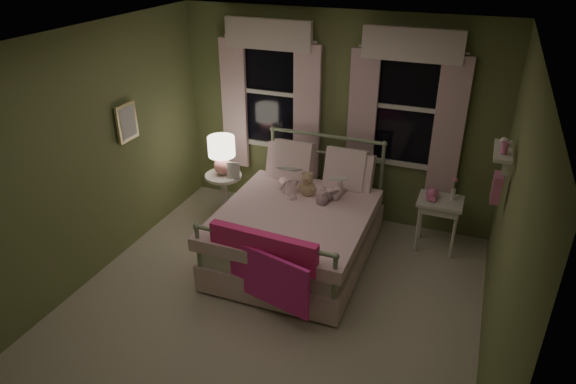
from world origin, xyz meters
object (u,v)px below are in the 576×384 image
at_px(nightstand_left, 224,191).
at_px(table_lamp, 222,152).
at_px(bed, 299,227).
at_px(child_left, 290,162).
at_px(teddy_bear, 307,185).
at_px(child_right, 336,173).
at_px(nightstand_right, 440,207).

bearing_deg(nightstand_left, table_lamp, -90.00).
distance_m(bed, nightstand_left, 1.26).
distance_m(child_left, teddy_bear, 0.37).
distance_m(child_right, nightstand_left, 1.55).
height_order(child_right, teddy_bear, child_right).
relative_size(bed, table_lamp, 4.14).
bearing_deg(nightstand_left, child_left, -1.09).
distance_m(nightstand_left, nightstand_right, 2.64).
xyz_separation_m(teddy_bear, nightstand_left, (-1.18, 0.18, -0.37)).
xyz_separation_m(child_left, table_lamp, (-0.90, 0.02, -0.01)).
bearing_deg(bed, nightstand_right, 27.06).
height_order(nightstand_left, table_lamp, table_lamp).
bearing_deg(bed, teddy_bear, 90.00).
distance_m(child_right, table_lamp, 1.46).
bearing_deg(nightstand_left, teddy_bear, -8.46).
relative_size(teddy_bear, table_lamp, 0.63).
xyz_separation_m(child_left, teddy_bear, (0.28, -0.16, -0.18)).
bearing_deg(teddy_bear, bed, -90.00).
xyz_separation_m(child_left, nightstand_left, (-0.90, 0.02, -0.55)).
distance_m(teddy_bear, nightstand_right, 1.54).
bearing_deg(table_lamp, child_right, -0.67).
bearing_deg(bed, child_left, 123.60).
height_order(teddy_bear, table_lamp, table_lamp).
relative_size(child_right, nightstand_left, 1.11).
distance_m(nightstand_left, table_lamp, 0.54).
bearing_deg(bed, table_lamp, 159.60).
xyz_separation_m(teddy_bear, nightstand_right, (1.44, 0.47, -0.24)).
bearing_deg(child_right, teddy_bear, 43.66).
xyz_separation_m(bed, teddy_bear, (-0.00, 0.26, 0.41)).
bearing_deg(child_left, child_right, 154.85).
distance_m(bed, teddy_bear, 0.49).
bearing_deg(child_right, table_lamp, 13.49).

